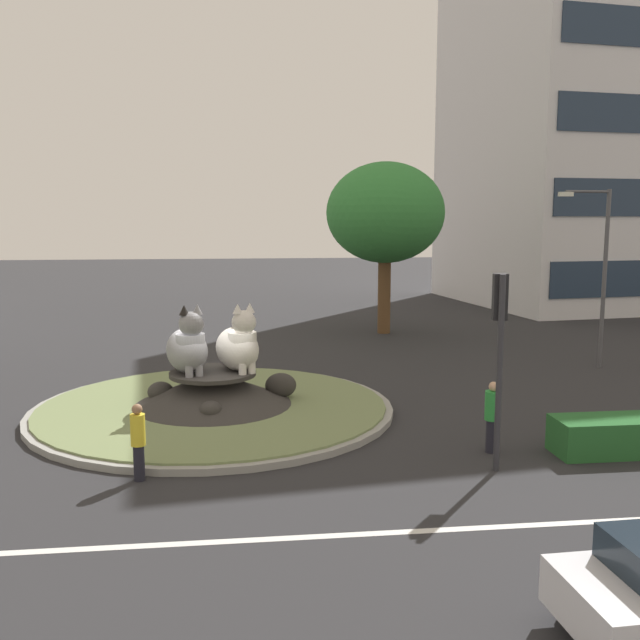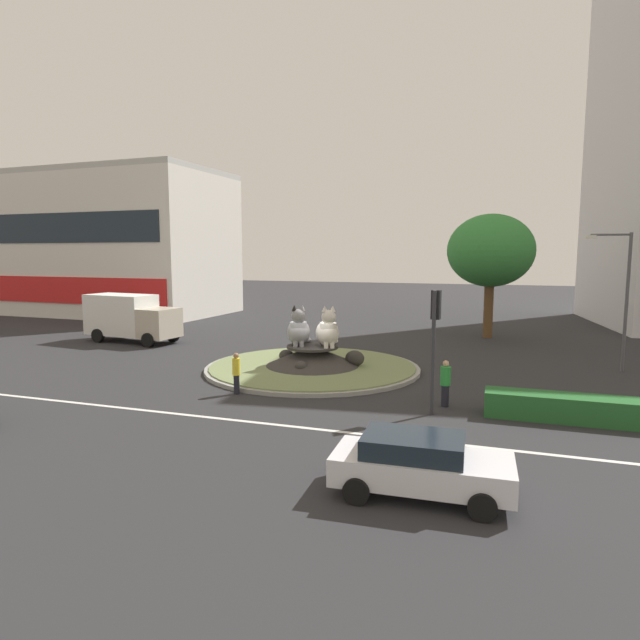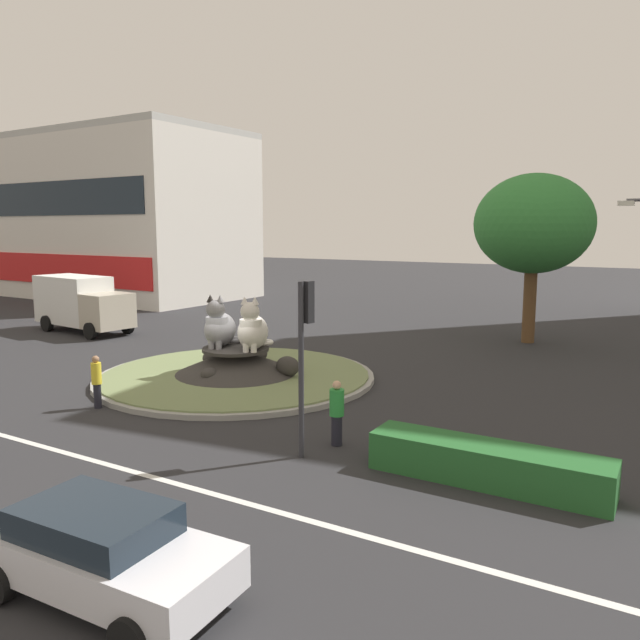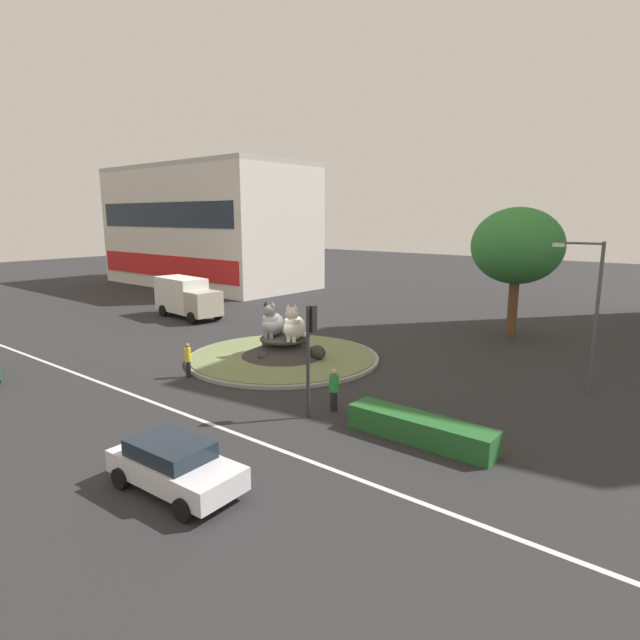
{
  "view_description": "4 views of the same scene",
  "coord_description": "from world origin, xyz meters",
  "px_view_note": "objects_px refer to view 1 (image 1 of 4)",
  "views": [
    {
      "loc": [
        0.76,
        -20.58,
        5.75
      ],
      "look_at": [
        3.44,
        1.97,
        2.43
      ],
      "focal_mm": 39.39,
      "sensor_mm": 36.0,
      "label": 1
    },
    {
      "loc": [
        8.79,
        -24.97,
        5.82
      ],
      "look_at": [
        -0.11,
        1.52,
        2.34
      ],
      "focal_mm": 30.19,
      "sensor_mm": 36.0,
      "label": 2
    },
    {
      "loc": [
        14.71,
        -18.6,
        5.84
      ],
      "look_at": [
        2.19,
        2.71,
        2.12
      ],
      "focal_mm": 34.85,
      "sensor_mm": 36.0,
      "label": 3
    },
    {
      "loc": [
        19.15,
        -20.76,
        7.9
      ],
      "look_at": [
        0.78,
        2.34,
        1.97
      ],
      "focal_mm": 29.17,
      "sensor_mm": 36.0,
      "label": 4
    }
  ],
  "objects_px": {
    "office_tower": "(613,61)",
    "broadleaf_tree_behind_island": "(385,213)",
    "cat_statue_grey": "(188,348)",
    "cat_statue_white": "(239,346)",
    "pedestrian_green_shirt": "(493,415)",
    "pedestrian_yellow_shirt": "(138,440)",
    "streetlight_arm": "(599,265)",
    "traffic_light_mast": "(500,334)"
  },
  "relations": [
    {
      "from": "streetlight_arm",
      "to": "pedestrian_yellow_shirt",
      "type": "xyz_separation_m",
      "value": [
        -15.88,
        -9.98,
        -3.05
      ]
    },
    {
      "from": "office_tower",
      "to": "broadleaf_tree_behind_island",
      "type": "xyz_separation_m",
      "value": [
        -17.75,
        -11.61,
        -10.07
      ]
    },
    {
      "from": "office_tower",
      "to": "pedestrian_yellow_shirt",
      "type": "bearing_deg",
      "value": -138.78
    },
    {
      "from": "cat_statue_white",
      "to": "streetlight_arm",
      "type": "xyz_separation_m",
      "value": [
        13.65,
        4.52,
        1.99
      ]
    },
    {
      "from": "office_tower",
      "to": "broadleaf_tree_behind_island",
      "type": "relative_size",
      "value": 3.79
    },
    {
      "from": "office_tower",
      "to": "pedestrian_green_shirt",
      "type": "bearing_deg",
      "value": -129.51
    },
    {
      "from": "broadleaf_tree_behind_island",
      "to": "streetlight_arm",
      "type": "relative_size",
      "value": 1.24
    },
    {
      "from": "streetlight_arm",
      "to": "cat_statue_grey",
      "type": "bearing_deg",
      "value": 12.13
    },
    {
      "from": "office_tower",
      "to": "broadleaf_tree_behind_island",
      "type": "bearing_deg",
      "value": -153.95
    },
    {
      "from": "cat_statue_white",
      "to": "broadleaf_tree_behind_island",
      "type": "height_order",
      "value": "broadleaf_tree_behind_island"
    },
    {
      "from": "cat_statue_grey",
      "to": "cat_statue_white",
      "type": "bearing_deg",
      "value": 75.36
    },
    {
      "from": "office_tower",
      "to": "pedestrian_green_shirt",
      "type": "distance_m",
      "value": 38.35
    },
    {
      "from": "cat_statue_grey",
      "to": "streetlight_arm",
      "type": "xyz_separation_m",
      "value": [
        15.13,
        4.68,
        1.99
      ]
    },
    {
      "from": "broadleaf_tree_behind_island",
      "to": "streetlight_arm",
      "type": "xyz_separation_m",
      "value": [
        6.37,
        -9.08,
        -1.98
      ]
    },
    {
      "from": "traffic_light_mast",
      "to": "pedestrian_yellow_shirt",
      "type": "distance_m",
      "value": 8.37
    },
    {
      "from": "cat_statue_white",
      "to": "pedestrian_green_shirt",
      "type": "height_order",
      "value": "cat_statue_white"
    },
    {
      "from": "streetlight_arm",
      "to": "pedestrian_yellow_shirt",
      "type": "relative_size",
      "value": 3.92
    },
    {
      "from": "broadleaf_tree_behind_island",
      "to": "pedestrian_green_shirt",
      "type": "distance_m",
      "value": 18.88
    },
    {
      "from": "traffic_light_mast",
      "to": "office_tower",
      "type": "height_order",
      "value": "office_tower"
    },
    {
      "from": "cat_statue_white",
      "to": "traffic_light_mast",
      "type": "relative_size",
      "value": 0.52
    },
    {
      "from": "cat_statue_white",
      "to": "pedestrian_green_shirt",
      "type": "relative_size",
      "value": 1.32
    },
    {
      "from": "pedestrian_yellow_shirt",
      "to": "streetlight_arm",
      "type": "bearing_deg",
      "value": 170.5
    },
    {
      "from": "office_tower",
      "to": "cat_statue_grey",
      "type": "bearing_deg",
      "value": -143.4
    },
    {
      "from": "cat_statue_white",
      "to": "office_tower",
      "type": "distance_m",
      "value": 38.21
    },
    {
      "from": "streetlight_arm",
      "to": "traffic_light_mast",
      "type": "bearing_deg",
      "value": 47.44
    },
    {
      "from": "cat_statue_grey",
      "to": "streetlight_arm",
      "type": "height_order",
      "value": "streetlight_arm"
    },
    {
      "from": "cat_statue_grey",
      "to": "broadleaf_tree_behind_island",
      "type": "distance_m",
      "value": 16.79
    },
    {
      "from": "cat_statue_white",
      "to": "pedestrian_yellow_shirt",
      "type": "distance_m",
      "value": 5.99
    },
    {
      "from": "broadleaf_tree_behind_island",
      "to": "pedestrian_yellow_shirt",
      "type": "xyz_separation_m",
      "value": [
        -9.51,
        -19.06,
        -5.03
      ]
    },
    {
      "from": "pedestrian_green_shirt",
      "to": "office_tower",
      "type": "bearing_deg",
      "value": 122.69
    },
    {
      "from": "office_tower",
      "to": "pedestrian_green_shirt",
      "type": "xyz_separation_m",
      "value": [
        -18.87,
        -29.78,
        -15.1
      ]
    },
    {
      "from": "pedestrian_yellow_shirt",
      "to": "pedestrian_green_shirt",
      "type": "relative_size",
      "value": 0.97
    },
    {
      "from": "cat_statue_white",
      "to": "traffic_light_mast",
      "type": "bearing_deg",
      "value": 20.31
    },
    {
      "from": "office_tower",
      "to": "pedestrian_yellow_shirt",
      "type": "distance_m",
      "value": 43.73
    },
    {
      "from": "cat_statue_white",
      "to": "streetlight_arm",
      "type": "bearing_deg",
      "value": 82.82
    },
    {
      "from": "office_tower",
      "to": "pedestrian_green_shirt",
      "type": "height_order",
      "value": "office_tower"
    },
    {
      "from": "traffic_light_mast",
      "to": "broadleaf_tree_behind_island",
      "type": "distance_m",
      "value": 19.53
    },
    {
      "from": "traffic_light_mast",
      "to": "pedestrian_green_shirt",
      "type": "relative_size",
      "value": 2.52
    },
    {
      "from": "traffic_light_mast",
      "to": "broadleaf_tree_behind_island",
      "type": "height_order",
      "value": "broadleaf_tree_behind_island"
    },
    {
      "from": "office_tower",
      "to": "traffic_light_mast",
      "type": "bearing_deg",
      "value": -129.01
    },
    {
      "from": "streetlight_arm",
      "to": "pedestrian_green_shirt",
      "type": "distance_m",
      "value": 12.16
    },
    {
      "from": "streetlight_arm",
      "to": "pedestrian_yellow_shirt",
      "type": "height_order",
      "value": "streetlight_arm"
    }
  ]
}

